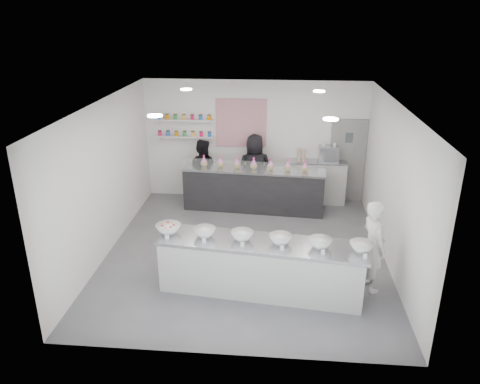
% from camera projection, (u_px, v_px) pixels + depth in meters
% --- Properties ---
extents(floor, '(6.00, 6.00, 0.00)m').
position_uv_depth(floor, '(245.00, 252.00, 9.43)').
color(floor, '#515156').
rests_on(floor, ground).
extents(ceiling, '(6.00, 6.00, 0.00)m').
position_uv_depth(ceiling, '(246.00, 104.00, 8.33)').
color(ceiling, white).
rests_on(ceiling, floor).
extents(back_wall, '(5.50, 0.00, 5.50)m').
position_uv_depth(back_wall, '(255.00, 141.00, 11.66)').
color(back_wall, white).
rests_on(back_wall, floor).
extents(left_wall, '(0.00, 6.00, 6.00)m').
position_uv_depth(left_wall, '(105.00, 178.00, 9.10)').
color(left_wall, white).
rests_on(left_wall, floor).
extents(right_wall, '(0.00, 6.00, 6.00)m').
position_uv_depth(right_wall, '(394.00, 187.00, 8.65)').
color(right_wall, white).
rests_on(right_wall, floor).
extents(back_door, '(0.88, 0.04, 2.10)m').
position_uv_depth(back_door, '(347.00, 161.00, 11.61)').
color(back_door, gray).
rests_on(back_door, floor).
extents(pattern_panel, '(1.25, 0.03, 1.20)m').
position_uv_depth(pattern_panel, '(241.00, 123.00, 11.50)').
color(pattern_panel, '#A42543').
rests_on(pattern_panel, back_wall).
extents(jar_shelf_lower, '(1.45, 0.22, 0.04)m').
position_uv_depth(jar_shelf_lower, '(185.00, 136.00, 11.67)').
color(jar_shelf_lower, silver).
rests_on(jar_shelf_lower, back_wall).
extents(jar_shelf_upper, '(1.45, 0.22, 0.04)m').
position_uv_depth(jar_shelf_upper, '(184.00, 120.00, 11.52)').
color(jar_shelf_upper, silver).
rests_on(jar_shelf_upper, back_wall).
extents(preserve_jars, '(1.45, 0.10, 0.56)m').
position_uv_depth(preserve_jars, '(184.00, 126.00, 11.55)').
color(preserve_jars, '#FC105B').
rests_on(preserve_jars, jar_shelf_lower).
extents(downlight_0, '(0.24, 0.24, 0.02)m').
position_uv_depth(downlight_0, '(155.00, 116.00, 7.52)').
color(downlight_0, white).
rests_on(downlight_0, ceiling).
extents(downlight_1, '(0.24, 0.24, 0.02)m').
position_uv_depth(downlight_1, '(331.00, 119.00, 7.29)').
color(downlight_1, white).
rests_on(downlight_1, ceiling).
extents(downlight_2, '(0.24, 0.24, 0.02)m').
position_uv_depth(downlight_2, '(186.00, 89.00, 9.93)').
color(downlight_2, white).
rests_on(downlight_2, ceiling).
extents(downlight_3, '(0.24, 0.24, 0.02)m').
position_uv_depth(downlight_3, '(319.00, 91.00, 9.70)').
color(downlight_3, white).
rests_on(downlight_3, ceiling).
extents(prep_counter, '(3.59, 1.20, 0.96)m').
position_uv_depth(prep_counter, '(261.00, 267.00, 7.98)').
color(prep_counter, '#B7B7B2').
rests_on(prep_counter, floor).
extents(back_bar, '(3.42, 0.87, 1.05)m').
position_uv_depth(back_bar, '(253.00, 190.00, 11.22)').
color(back_bar, black).
rests_on(back_bar, floor).
extents(sneeze_guard, '(3.32, 0.27, 0.29)m').
position_uv_depth(sneeze_guard, '(252.00, 167.00, 10.71)').
color(sneeze_guard, white).
rests_on(sneeze_guard, back_bar).
extents(espresso_ledge, '(1.46, 0.46, 1.08)m').
position_uv_depth(espresso_ledge, '(316.00, 182.00, 11.68)').
color(espresso_ledge, '#B7B7B2').
rests_on(espresso_ledge, floor).
extents(espresso_machine, '(0.49, 0.34, 0.37)m').
position_uv_depth(espresso_machine, '(328.00, 154.00, 11.39)').
color(espresso_machine, '#93969E').
rests_on(espresso_machine, espresso_ledge).
extents(cup_stacks, '(0.24, 0.24, 0.30)m').
position_uv_depth(cup_stacks, '(301.00, 155.00, 11.46)').
color(cup_stacks, '#CBAF95').
rests_on(cup_stacks, espresso_ledge).
extents(prep_bowls, '(3.67, 0.90, 0.15)m').
position_uv_depth(prep_bowls, '(261.00, 238.00, 7.77)').
color(prep_bowls, white).
rests_on(prep_bowls, prep_counter).
extents(label_cards, '(3.31, 0.04, 0.07)m').
position_uv_depth(label_cards, '(263.00, 255.00, 7.31)').
color(label_cards, white).
rests_on(label_cards, prep_counter).
extents(cookie_bags, '(2.57, 0.35, 0.28)m').
position_uv_depth(cookie_bags, '(254.00, 163.00, 10.98)').
color(cookie_bags, pink).
rests_on(cookie_bags, back_bar).
extents(woman_prep, '(0.58, 0.70, 1.65)m').
position_uv_depth(woman_prep, '(373.00, 246.00, 7.94)').
color(woman_prep, silver).
rests_on(woman_prep, floor).
extents(staff_left, '(0.88, 0.74, 1.61)m').
position_uv_depth(staff_left, '(202.00, 171.00, 11.65)').
color(staff_left, black).
rests_on(staff_left, floor).
extents(staff_right, '(0.96, 0.72, 1.77)m').
position_uv_depth(staff_right, '(255.00, 169.00, 11.51)').
color(staff_right, black).
rests_on(staff_right, floor).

